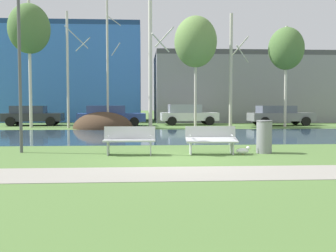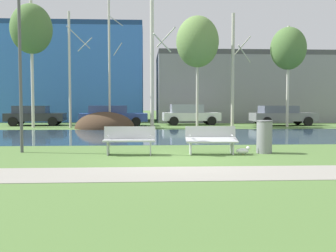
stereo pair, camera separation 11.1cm
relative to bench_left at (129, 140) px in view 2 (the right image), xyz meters
name	(u,v)px [view 2 (the right image)]	position (x,y,z in m)	size (l,w,h in m)	color
ground_plane	(160,133)	(1.28, 8.84, -0.47)	(120.00, 120.00, 0.00)	#517538
paved_path_strip	(179,173)	(1.28, -3.37, -0.47)	(60.00, 1.84, 0.01)	gray
river_band	(162,135)	(1.28, 7.09, -0.47)	(80.00, 8.85, 0.01)	#2D475B
soil_mound	(105,128)	(-2.08, 12.73, -0.47)	(3.74, 3.25, 2.09)	#423021
bench_left	(129,140)	(0.00, 0.00, 0.00)	(1.61, 0.59, 0.87)	#B2B5B7
bench_right	(211,139)	(2.56, 0.00, 0.00)	(1.61, 0.59, 0.87)	#B2B5B7
trash_bin	(264,136)	(4.30, 0.15, 0.07)	(0.52, 0.52, 1.05)	gray
seagull	(243,151)	(3.52, -0.24, -0.34)	(0.47, 0.17, 0.27)	white
streetlamp	(19,26)	(-3.51, 0.76, 3.60)	(0.32, 0.32, 6.23)	#4C4C51
birch_far_left	(31,29)	(-6.84, 13.93, 5.85)	(2.66, 2.66, 8.15)	beige
birch_left	(70,68)	(-4.28, 13.30, 3.32)	(1.55, 2.81, 7.36)	beige
birch_center_left	(110,59)	(-1.80, 13.29, 3.91)	(0.96, 1.69, 8.65)	#BCB7A8
birch_center	(153,52)	(0.93, 12.56, 4.29)	(1.60, 2.65, 9.45)	beige
birch_center_right	(197,42)	(3.90, 13.89, 5.14)	(2.80, 2.80, 7.31)	beige
birch_right	(233,69)	(6.35, 14.07, 3.38)	(1.30, 2.32, 7.55)	#BCB7A8
birch_far_right	(288,49)	(9.89, 13.57, 4.69)	(2.33, 2.33, 6.65)	beige
parked_van_nearest_dark	(34,115)	(-7.39, 16.23, 0.27)	(4.10, 2.25, 1.40)	#282B30
parked_sedan_second_blue	(112,115)	(-1.84, 15.35, 0.28)	(4.70, 2.26, 1.41)	#2D4793
parked_hatch_third_white	(190,114)	(3.68, 16.36, 0.31)	(4.17, 2.07, 1.49)	silver
parked_wagon_fourth_grey	(282,115)	(10.11, 15.29, 0.27)	(4.52, 2.11, 1.40)	slate
building_blue_store	(66,74)	(-6.56, 23.54, 3.70)	(13.56, 6.20, 8.35)	#3870C6
building_grey_warehouse	(251,88)	(9.85, 22.77, 2.43)	(16.69, 8.51, 5.80)	gray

